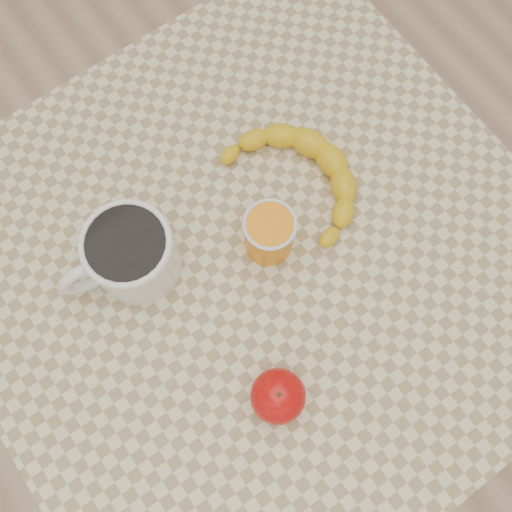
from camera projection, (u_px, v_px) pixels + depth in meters
ground at (256, 339)px, 1.51m from camera, size 3.00×3.00×0.00m
table at (256, 276)px, 0.87m from camera, size 0.80×0.80×0.75m
coffee_mug at (130, 254)px, 0.73m from camera, size 0.17×0.13×0.10m
orange_juice_glass at (269, 234)px, 0.75m from camera, size 0.07×0.07×0.08m
apple at (278, 396)px, 0.70m from camera, size 0.07×0.07×0.06m
banana at (300, 178)px, 0.80m from camera, size 0.19×0.26×0.04m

